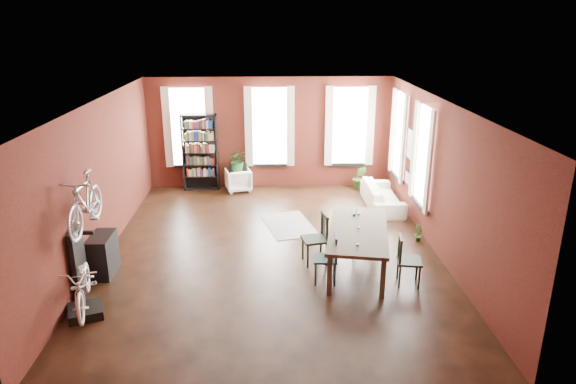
{
  "coord_description": "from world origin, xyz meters",
  "views": [
    {
      "loc": [
        -0.04,
        -10.06,
        4.77
      ],
      "look_at": [
        0.38,
        0.6,
        1.13
      ],
      "focal_mm": 32.0,
      "sensor_mm": 36.0,
      "label": 1
    }
  ],
  "objects_px": {
    "bicycle_floor": "(80,263)",
    "console_table": "(103,255)",
    "plant_stand": "(238,180)",
    "white_armchair": "(238,179)",
    "cream_sofa": "(383,192)",
    "bike_trainer": "(86,311)",
    "dining_chair_b": "(315,239)",
    "dining_chair_c": "(409,261)",
    "dining_table": "(357,248)",
    "dining_chair_a": "(325,258)",
    "bookshelf": "(200,152)",
    "dining_chair_d": "(362,231)"
  },
  "relations": [
    {
      "from": "white_armchair",
      "to": "console_table",
      "type": "height_order",
      "value": "console_table"
    },
    {
      "from": "dining_chair_b",
      "to": "cream_sofa",
      "type": "xyz_separation_m",
      "value": [
        2.08,
        3.19,
        -0.11
      ]
    },
    {
      "from": "console_table",
      "to": "dining_chair_d",
      "type": "bearing_deg",
      "value": 9.06
    },
    {
      "from": "white_armchair",
      "to": "cream_sofa",
      "type": "distance_m",
      "value": 4.15
    },
    {
      "from": "bike_trainer",
      "to": "plant_stand",
      "type": "bearing_deg",
      "value": 71.79
    },
    {
      "from": "dining_table",
      "to": "dining_chair_b",
      "type": "bearing_deg",
      "value": 173.42
    },
    {
      "from": "dining_chair_a",
      "to": "white_armchair",
      "type": "distance_m",
      "value": 5.81
    },
    {
      "from": "dining_chair_a",
      "to": "white_armchair",
      "type": "xyz_separation_m",
      "value": [
        -1.93,
        5.48,
        -0.12
      ]
    },
    {
      "from": "dining_chair_c",
      "to": "dining_chair_d",
      "type": "height_order",
      "value": "dining_chair_c"
    },
    {
      "from": "dining_chair_a",
      "to": "dining_table",
      "type": "bearing_deg",
      "value": 132.59
    },
    {
      "from": "dining_chair_d",
      "to": "bike_trainer",
      "type": "distance_m",
      "value": 5.62
    },
    {
      "from": "white_armchair",
      "to": "console_table",
      "type": "distance_m",
      "value": 5.52
    },
    {
      "from": "dining_table",
      "to": "cream_sofa",
      "type": "bearing_deg",
      "value": 80.75
    },
    {
      "from": "dining_chair_a",
      "to": "bookshelf",
      "type": "xyz_separation_m",
      "value": [
        -3.0,
        5.69,
        0.62
      ]
    },
    {
      "from": "white_armchair",
      "to": "cream_sofa",
      "type": "xyz_separation_m",
      "value": [
        3.88,
        -1.5,
        0.05
      ]
    },
    {
      "from": "bike_trainer",
      "to": "plant_stand",
      "type": "height_order",
      "value": "plant_stand"
    },
    {
      "from": "dining_chair_c",
      "to": "cream_sofa",
      "type": "bearing_deg",
      "value": 2.92
    },
    {
      "from": "dining_table",
      "to": "bike_trainer",
      "type": "distance_m",
      "value": 5.11
    },
    {
      "from": "dining_chair_b",
      "to": "console_table",
      "type": "height_order",
      "value": "dining_chair_b"
    },
    {
      "from": "console_table",
      "to": "bicycle_floor",
      "type": "height_order",
      "value": "bicycle_floor"
    },
    {
      "from": "dining_chair_d",
      "to": "bike_trainer",
      "type": "relative_size",
      "value": 1.63
    },
    {
      "from": "dining_chair_a",
      "to": "dining_chair_d",
      "type": "xyz_separation_m",
      "value": [
        0.94,
        1.32,
        -0.03
      ]
    },
    {
      "from": "bicycle_floor",
      "to": "dining_chair_c",
      "type": "bearing_deg",
      "value": -5.16
    },
    {
      "from": "dining_chair_c",
      "to": "cream_sofa",
      "type": "height_order",
      "value": "dining_chair_c"
    },
    {
      "from": "console_table",
      "to": "plant_stand",
      "type": "relative_size",
      "value": 1.51
    },
    {
      "from": "cream_sofa",
      "to": "plant_stand",
      "type": "xyz_separation_m",
      "value": [
        -3.89,
        1.7,
        -0.14
      ]
    },
    {
      "from": "white_armchair",
      "to": "dining_chair_c",
      "type": "bearing_deg",
      "value": 107.85
    },
    {
      "from": "dining_chair_a",
      "to": "dining_chair_b",
      "type": "bearing_deg",
      "value": -165.68
    },
    {
      "from": "plant_stand",
      "to": "bicycle_floor",
      "type": "relative_size",
      "value": 0.33
    },
    {
      "from": "bike_trainer",
      "to": "plant_stand",
      "type": "relative_size",
      "value": 1.03
    },
    {
      "from": "white_armchair",
      "to": "plant_stand",
      "type": "relative_size",
      "value": 1.33
    },
    {
      "from": "white_armchair",
      "to": "bicycle_floor",
      "type": "xyz_separation_m",
      "value": [
        -2.21,
        -6.49,
        0.61
      ]
    },
    {
      "from": "dining_chair_b",
      "to": "plant_stand",
      "type": "bearing_deg",
      "value": -171.03
    },
    {
      "from": "dining_chair_c",
      "to": "dining_chair_d",
      "type": "relative_size",
      "value": 1.07
    },
    {
      "from": "cream_sofa",
      "to": "console_table",
      "type": "xyz_separation_m",
      "value": [
        -6.23,
        -3.5,
        -0.01
      ]
    },
    {
      "from": "dining_table",
      "to": "dining_chair_b",
      "type": "relative_size",
      "value": 2.37
    },
    {
      "from": "dining_table",
      "to": "cream_sofa",
      "type": "distance_m",
      "value": 3.67
    },
    {
      "from": "dining_chair_d",
      "to": "bicycle_floor",
      "type": "distance_m",
      "value": 5.6
    },
    {
      "from": "plant_stand",
      "to": "bike_trainer",
      "type": "bearing_deg",
      "value": -108.21
    },
    {
      "from": "dining_chair_a",
      "to": "bike_trainer",
      "type": "xyz_separation_m",
      "value": [
        -4.15,
        -1.04,
        -0.4
      ]
    },
    {
      "from": "bike_trainer",
      "to": "console_table",
      "type": "distance_m",
      "value": 1.56
    },
    {
      "from": "white_armchair",
      "to": "cream_sofa",
      "type": "relative_size",
      "value": 0.34
    },
    {
      "from": "dining_chair_c",
      "to": "console_table",
      "type": "relative_size",
      "value": 1.19
    },
    {
      "from": "dining_chair_b",
      "to": "bike_trainer",
      "type": "bearing_deg",
      "value": -76.81
    },
    {
      "from": "dining_table",
      "to": "dining_chair_d",
      "type": "bearing_deg",
      "value": 83.79
    },
    {
      "from": "bicycle_floor",
      "to": "console_table",
      "type": "bearing_deg",
      "value": 81.94
    },
    {
      "from": "dining_chair_a",
      "to": "dining_chair_c",
      "type": "bearing_deg",
      "value": 89.13
    },
    {
      "from": "cream_sofa",
      "to": "console_table",
      "type": "bearing_deg",
      "value": 119.33
    },
    {
      "from": "console_table",
      "to": "dining_table",
      "type": "bearing_deg",
      "value": 0.6
    },
    {
      "from": "cream_sofa",
      "to": "bike_trainer",
      "type": "height_order",
      "value": "cream_sofa"
    }
  ]
}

